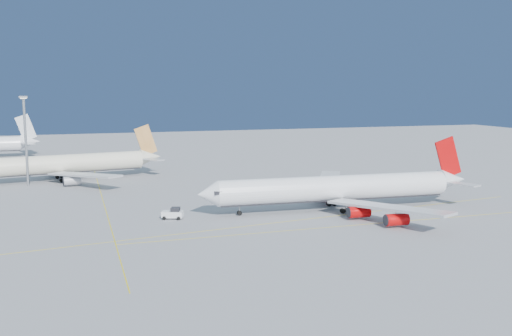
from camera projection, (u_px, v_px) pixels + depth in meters
name	position (u px, v px, depth m)	size (l,w,h in m)	color
ground	(293.00, 214.00, 128.76)	(500.00, 500.00, 0.00)	slate
taxiway_lines	(222.00, 212.00, 130.26)	(118.86, 140.00, 0.02)	#D4B90B
airliner_virgin	(340.00, 188.00, 132.87)	(67.21, 60.36, 16.58)	white
airliner_etihad	(62.00, 164.00, 174.67)	(63.05, 57.61, 16.50)	beige
pushback_tug	(173.00, 213.00, 123.75)	(5.01, 4.04, 2.53)	white
light_mast	(25.00, 133.00, 163.77)	(2.24, 2.24, 25.95)	gray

